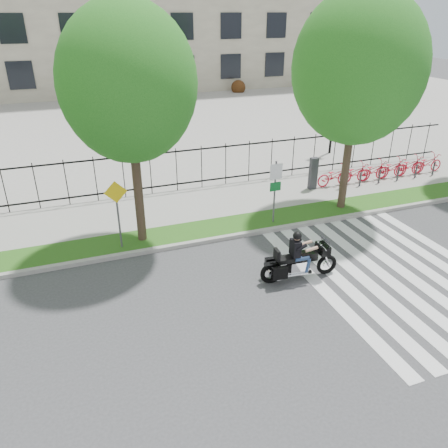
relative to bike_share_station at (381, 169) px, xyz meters
name	(u,v)px	position (x,y,z in m)	size (l,w,h in m)	color
ground	(258,305)	(-9.87, -7.20, -0.64)	(120.00, 120.00, 0.00)	#3B3B3E
curb	(213,240)	(-9.87, -3.10, -0.57)	(60.00, 0.20, 0.15)	#999690
grass_verge	(206,230)	(-9.87, -2.25, -0.57)	(60.00, 1.50, 0.15)	#214C13
sidewalk	(188,206)	(-9.87, 0.25, -0.57)	(60.00, 3.50, 0.15)	gray
plaza	(126,120)	(-9.87, 17.80, -0.59)	(80.00, 34.00, 0.10)	gray
crosswalk_stripes	(394,273)	(-5.04, -7.20, -0.63)	(5.70, 8.00, 0.01)	silver
iron_fence	(177,170)	(-9.87, 2.00, 0.51)	(30.00, 0.06, 2.00)	black
lamp_post_right	(335,99)	(0.13, 4.80, 2.57)	(1.06, 0.70, 4.25)	black
street_tree_1	(128,84)	(-12.31, -2.25, 4.99)	(4.37, 4.37, 8.01)	#3D2C21
street_tree_2	(358,68)	(-3.78, -2.25, 5.12)	(4.97, 4.97, 8.48)	#3D2C21
bike_share_station	(381,169)	(0.00, 0.00, 0.00)	(7.80, 0.86, 1.50)	#2D2D33
sign_pole_regulatory	(275,184)	(-7.16, -2.62, 1.10)	(0.50, 0.09, 2.50)	#59595B
sign_pole_warning	(117,206)	(-13.11, -2.62, 1.10)	(0.78, 0.09, 2.49)	#59595B
motorcycle_rider	(299,260)	(-8.09, -6.34, 0.03)	(2.62, 0.81, 2.02)	black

